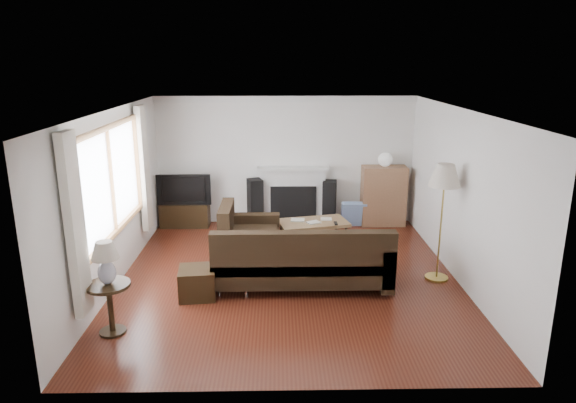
{
  "coord_description": "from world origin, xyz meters",
  "views": [
    {
      "loc": [
        -0.15,
        -7.16,
        3.19
      ],
      "look_at": [
        0.0,
        0.3,
        1.1
      ],
      "focal_mm": 32.0,
      "sensor_mm": 36.0,
      "label": 1
    }
  ],
  "objects_px": {
    "sectional_sofa": "(302,257)",
    "side_table": "(111,308)",
    "floor_lamp": "(441,223)",
    "bookshelf": "(383,196)",
    "coffee_table": "(313,234)",
    "tv_stand": "(185,214)"
  },
  "relations": [
    {
      "from": "floor_lamp",
      "to": "side_table",
      "type": "distance_m",
      "value": 4.65
    },
    {
      "from": "floor_lamp",
      "to": "side_table",
      "type": "bearing_deg",
      "value": -161.26
    },
    {
      "from": "sectional_sofa",
      "to": "side_table",
      "type": "relative_size",
      "value": 4.28
    },
    {
      "from": "floor_lamp",
      "to": "sectional_sofa",
      "type": "bearing_deg",
      "value": -174.79
    },
    {
      "from": "tv_stand",
      "to": "sectional_sofa",
      "type": "relative_size",
      "value": 0.34
    },
    {
      "from": "floor_lamp",
      "to": "side_table",
      "type": "xyz_separation_m",
      "value": [
        -4.37,
        -1.48,
        -0.56
      ]
    },
    {
      "from": "tv_stand",
      "to": "bookshelf",
      "type": "height_order",
      "value": "bookshelf"
    },
    {
      "from": "tv_stand",
      "to": "floor_lamp",
      "type": "bearing_deg",
      "value": -31.83
    },
    {
      "from": "coffee_table",
      "to": "floor_lamp",
      "type": "xyz_separation_m",
      "value": [
        1.76,
        -1.41,
        0.65
      ]
    },
    {
      "from": "bookshelf",
      "to": "sectional_sofa",
      "type": "relative_size",
      "value": 0.43
    },
    {
      "from": "sectional_sofa",
      "to": "floor_lamp",
      "type": "distance_m",
      "value": 2.09
    },
    {
      "from": "bookshelf",
      "to": "floor_lamp",
      "type": "xyz_separation_m",
      "value": [
        0.3,
        -2.62,
        0.29
      ]
    },
    {
      "from": "sectional_sofa",
      "to": "coffee_table",
      "type": "bearing_deg",
      "value": 80.43
    },
    {
      "from": "bookshelf",
      "to": "side_table",
      "type": "xyz_separation_m",
      "value": [
        -4.07,
        -4.11,
        -0.27
      ]
    },
    {
      "from": "sectional_sofa",
      "to": "side_table",
      "type": "distance_m",
      "value": 2.68
    },
    {
      "from": "sectional_sofa",
      "to": "side_table",
      "type": "xyz_separation_m",
      "value": [
        -2.34,
        -1.3,
        -0.12
      ]
    },
    {
      "from": "tv_stand",
      "to": "floor_lamp",
      "type": "xyz_separation_m",
      "value": [
        4.2,
        -2.61,
        0.64
      ]
    },
    {
      "from": "sectional_sofa",
      "to": "coffee_table",
      "type": "xyz_separation_m",
      "value": [
        0.27,
        1.6,
        -0.21
      ]
    },
    {
      "from": "coffee_table",
      "to": "side_table",
      "type": "bearing_deg",
      "value": -144.77
    },
    {
      "from": "tv_stand",
      "to": "side_table",
      "type": "distance_m",
      "value": 4.09
    },
    {
      "from": "tv_stand",
      "to": "side_table",
      "type": "xyz_separation_m",
      "value": [
        -0.17,
        -4.09,
        0.09
      ]
    },
    {
      "from": "side_table",
      "to": "floor_lamp",
      "type": "bearing_deg",
      "value": 18.74
    }
  ]
}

